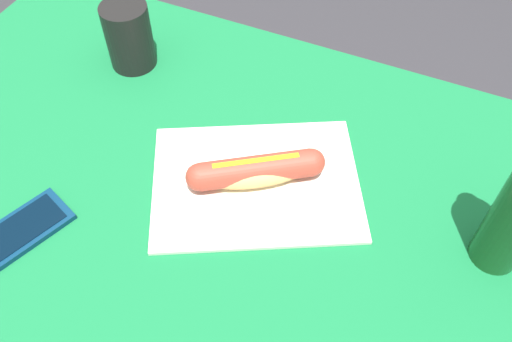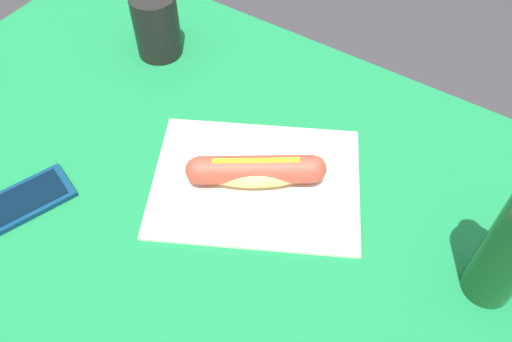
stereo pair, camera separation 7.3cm
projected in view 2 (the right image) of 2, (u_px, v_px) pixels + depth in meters
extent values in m
cylinder|color=brown|center=(467.00, 304.00, 1.11)|extent=(0.07, 0.07, 0.73)
cylinder|color=brown|center=(137.00, 130.00, 1.41)|extent=(0.07, 0.07, 0.73)
cube|color=brown|center=(195.00, 194.00, 0.82)|extent=(1.05, 0.72, 0.03)
cube|color=#146B38|center=(194.00, 188.00, 0.80)|extent=(1.11, 0.78, 0.00)
cube|color=silver|center=(256.00, 182.00, 0.80)|extent=(0.37, 0.34, 0.01)
ellipsoid|color=#DBB26B|center=(256.00, 172.00, 0.78)|extent=(0.16, 0.13, 0.04)
cylinder|color=#A83D2D|center=(256.00, 170.00, 0.78)|extent=(0.16, 0.12, 0.04)
sphere|color=#A83D2D|center=(199.00, 170.00, 0.78)|extent=(0.04, 0.04, 0.04)
sphere|color=#A83D2D|center=(313.00, 169.00, 0.78)|extent=(0.04, 0.04, 0.04)
cube|color=yellow|center=(256.00, 161.00, 0.76)|extent=(0.11, 0.08, 0.00)
cube|color=#0A2D4C|center=(28.00, 199.00, 0.78)|extent=(0.11, 0.14, 0.01)
cube|color=black|center=(27.00, 197.00, 0.78)|extent=(0.09, 0.12, 0.00)
cylinder|color=#14471E|center=(512.00, 249.00, 0.63)|extent=(0.06, 0.06, 0.19)
cylinder|color=black|center=(156.00, 25.00, 0.95)|extent=(0.08, 0.08, 0.12)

